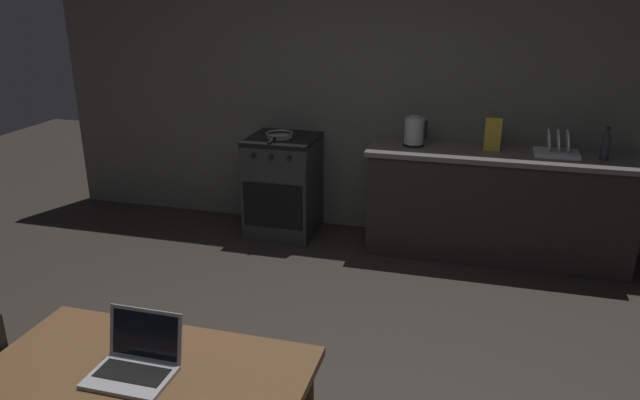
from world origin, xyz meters
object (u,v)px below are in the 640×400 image
object	(u,v)px
stove_oven	(283,186)
dish_rack	(557,149)
laptop	(135,363)
electric_kettle	(414,131)
bottle	(606,145)
cereal_box	(493,134)
frying_pan	(279,135)

from	to	relation	value
stove_oven	dish_rack	xyz separation A→B (m)	(2.29, 0.00, 0.50)
laptop	electric_kettle	distance (m)	3.28
stove_oven	laptop	xyz separation A→B (m)	(0.47, -3.20, 0.33)
electric_kettle	dish_rack	distance (m)	1.13
laptop	dish_rack	world-z (taller)	dish_rack
bottle	stove_oven	bearing A→B (deg)	178.97
cereal_box	frying_pan	bearing A→B (deg)	-178.45
laptop	electric_kettle	size ratio (longest dim) A/B	1.26
laptop	cereal_box	bearing A→B (deg)	57.77
bottle	cereal_box	xyz separation A→B (m)	(-0.84, 0.07, 0.01)
bottle	frying_pan	bearing A→B (deg)	179.55
stove_oven	electric_kettle	distance (m)	1.30
bottle	cereal_box	size ratio (longest dim) A/B	0.96
cereal_box	laptop	bearing A→B (deg)	-112.39
electric_kettle	dish_rack	xyz separation A→B (m)	(1.13, 0.00, -0.07)
laptop	frying_pan	world-z (taller)	laptop
stove_oven	frying_pan	xyz separation A→B (m)	(-0.02, -0.03, 0.48)
laptop	dish_rack	size ratio (longest dim) A/B	0.94
bottle	cereal_box	bearing A→B (deg)	175.23
frying_pan	bottle	bearing A→B (deg)	-0.45
bottle	dish_rack	bearing A→B (deg)	171.64
laptop	electric_kettle	world-z (taller)	electric_kettle
stove_oven	laptop	distance (m)	3.25
electric_kettle	cereal_box	bearing A→B (deg)	1.81
stove_oven	electric_kettle	bearing A→B (deg)	0.12
dish_rack	laptop	bearing A→B (deg)	-119.69
bottle	frying_pan	size ratio (longest dim) A/B	0.63
stove_oven	cereal_box	distance (m)	1.89
dish_rack	bottle	bearing A→B (deg)	-8.36
stove_oven	electric_kettle	world-z (taller)	electric_kettle
electric_kettle	laptop	bearing A→B (deg)	-102.23
stove_oven	electric_kettle	size ratio (longest dim) A/B	3.57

